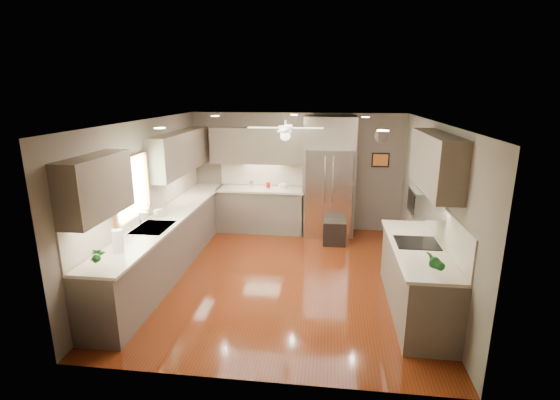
% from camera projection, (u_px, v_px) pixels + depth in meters
% --- Properties ---
extents(floor, '(5.00, 5.00, 0.00)m').
position_uv_depth(floor, '(283.00, 276.00, 6.64)').
color(floor, '#471F09').
rests_on(floor, ground).
extents(ceiling, '(5.00, 5.00, 0.00)m').
position_uv_depth(ceiling, '(283.00, 122.00, 5.99)').
color(ceiling, white).
rests_on(ceiling, ground).
extents(wall_back, '(4.50, 0.00, 4.50)m').
position_uv_depth(wall_back, '(296.00, 172.00, 8.71)').
color(wall_back, '#65594D').
rests_on(wall_back, ground).
extents(wall_front, '(4.50, 0.00, 4.50)m').
position_uv_depth(wall_front, '(254.00, 272.00, 3.92)').
color(wall_front, '#65594D').
rests_on(wall_front, ground).
extents(wall_left, '(0.00, 5.00, 5.00)m').
position_uv_depth(wall_left, '(146.00, 198.00, 6.58)').
color(wall_left, '#65594D').
rests_on(wall_left, ground).
extents(wall_right, '(0.00, 5.00, 5.00)m').
position_uv_depth(wall_right, '(433.00, 208.00, 6.05)').
color(wall_right, '#65594D').
rests_on(wall_right, ground).
extents(canister_b, '(0.12, 0.12, 0.14)m').
position_uv_depth(canister_b, '(252.00, 184.00, 8.65)').
color(canister_b, silver).
rests_on(canister_b, back_run).
extents(canister_d, '(0.11, 0.11, 0.13)m').
position_uv_depth(canister_d, '(268.00, 185.00, 8.61)').
color(canister_d, maroon).
rests_on(canister_d, back_run).
extents(soap_bottle, '(0.10, 0.10, 0.18)m').
position_uv_depth(soap_bottle, '(159.00, 211.00, 6.63)').
color(soap_bottle, white).
rests_on(soap_bottle, left_run).
extents(potted_plant_left, '(0.19, 0.16, 0.31)m').
position_uv_depth(potted_plant_left, '(96.00, 256.00, 4.69)').
color(potted_plant_left, '#1A5C20').
rests_on(potted_plant_left, left_run).
extents(potted_plant_right, '(0.21, 0.20, 0.31)m').
position_uv_depth(potted_plant_right, '(435.00, 261.00, 4.53)').
color(potted_plant_right, '#1A5C20').
rests_on(potted_plant_right, right_run).
extents(bowl, '(0.20, 0.20, 0.05)m').
position_uv_depth(bowl, '(283.00, 188.00, 8.55)').
color(bowl, '#BEA98E').
rests_on(bowl, back_run).
extents(left_run, '(0.65, 4.70, 1.45)m').
position_uv_depth(left_run, '(170.00, 240.00, 6.89)').
color(left_run, brown).
rests_on(left_run, ground).
extents(back_run, '(1.85, 0.65, 1.45)m').
position_uv_depth(back_run, '(261.00, 209.00, 8.71)').
color(back_run, brown).
rests_on(back_run, ground).
extents(uppers, '(4.50, 4.70, 0.95)m').
position_uv_depth(uppers, '(245.00, 155.00, 6.92)').
color(uppers, brown).
rests_on(uppers, wall_left).
extents(window, '(0.05, 1.12, 0.92)m').
position_uv_depth(window, '(131.00, 188.00, 6.02)').
color(window, '#BFF2B2').
rests_on(window, wall_left).
extents(sink, '(0.50, 0.70, 0.32)m').
position_uv_depth(sink, '(153.00, 229.00, 6.15)').
color(sink, silver).
rests_on(sink, left_run).
extents(refrigerator, '(1.06, 0.75, 2.45)m').
position_uv_depth(refrigerator, '(329.00, 179.00, 8.31)').
color(refrigerator, silver).
rests_on(refrigerator, ground).
extents(right_run, '(0.70, 2.20, 1.45)m').
position_uv_depth(right_run, '(417.00, 277.00, 5.52)').
color(right_run, brown).
rests_on(right_run, ground).
extents(microwave, '(0.43, 0.55, 0.34)m').
position_uv_depth(microwave, '(427.00, 202.00, 5.49)').
color(microwave, silver).
rests_on(microwave, wall_right).
extents(ceiling_fan, '(1.18, 1.18, 0.32)m').
position_uv_depth(ceiling_fan, '(285.00, 131.00, 6.32)').
color(ceiling_fan, white).
rests_on(ceiling_fan, ceiling).
extents(recessed_lights, '(2.84, 3.14, 0.01)m').
position_uv_depth(recessed_lights, '(284.00, 120.00, 6.38)').
color(recessed_lights, white).
rests_on(recessed_lights, ceiling).
extents(wall_clock, '(0.30, 0.03, 0.30)m').
position_uv_depth(wall_clock, '(382.00, 136.00, 8.28)').
color(wall_clock, white).
rests_on(wall_clock, wall_back).
extents(framed_print, '(0.36, 0.03, 0.30)m').
position_uv_depth(framed_print, '(380.00, 160.00, 8.40)').
color(framed_print, black).
rests_on(framed_print, wall_back).
extents(stool, '(0.44, 0.44, 0.50)m').
position_uv_depth(stool, '(335.00, 232.00, 8.02)').
color(stool, black).
rests_on(stool, ground).
extents(paper_towel, '(0.13, 0.13, 0.33)m').
position_uv_depth(paper_towel, '(118.00, 241.00, 5.18)').
color(paper_towel, white).
rests_on(paper_towel, left_run).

